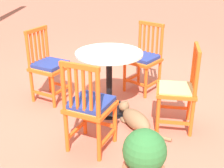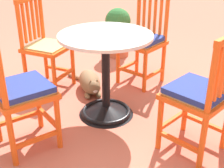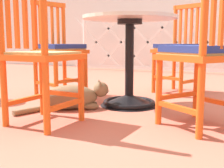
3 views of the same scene
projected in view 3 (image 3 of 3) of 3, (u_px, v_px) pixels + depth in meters
ground_plane at (140, 109)px, 2.26m from camera, size 24.00×24.00×0.00m
lattice_fence_panel at (162, 42)px, 4.99m from camera, size 3.44×0.06×1.04m
cafe_table at (129, 71)px, 2.37m from camera, size 0.76×0.76×0.73m
orange_chair_facing_out at (179, 50)px, 2.94m from camera, size 0.54×0.54×0.91m
orange_chair_near_fence at (59, 50)px, 2.76m from camera, size 0.53×0.53×0.91m
orange_chair_tucked_in at (40, 57)px, 1.79m from camera, size 0.45×0.45×0.91m
orange_chair_by_planter at (203, 55)px, 1.72m from camera, size 0.56×0.56×0.91m
tabby_cat at (74, 97)px, 2.26m from camera, size 0.56×0.56×0.23m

